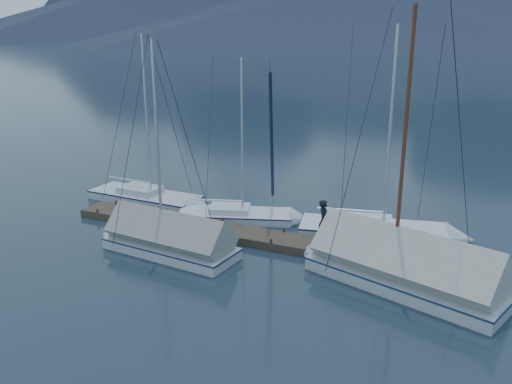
% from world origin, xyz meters
% --- Properties ---
extents(ground, '(1000.00, 1000.00, 0.00)m').
position_xyz_m(ground, '(0.00, 0.00, 0.00)').
color(ground, black).
rests_on(ground, ground).
extents(dock, '(18.00, 1.50, 0.54)m').
position_xyz_m(dock, '(0.00, 2.00, 0.11)').
color(dock, '#382D23').
rests_on(dock, ground).
extents(mooring_posts, '(15.12, 1.52, 0.35)m').
position_xyz_m(mooring_posts, '(-0.50, 2.00, 0.35)').
color(mooring_posts, '#382D23').
rests_on(mooring_posts, ground).
extents(sailboat_open_left, '(7.15, 3.04, 9.36)m').
position_xyz_m(sailboat_open_left, '(-6.71, 4.52, 0.16)').
color(sailboat_open_left, silver).
rests_on(sailboat_open_left, ground).
extents(sailboat_open_mid, '(6.51, 3.71, 8.31)m').
position_xyz_m(sailboat_open_mid, '(-1.27, 4.28, 0.15)').
color(sailboat_open_mid, silver).
rests_on(sailboat_open_mid, ground).
extents(sailboat_open_right, '(7.71, 3.78, 9.82)m').
position_xyz_m(sailboat_open_right, '(5.33, 4.94, 0.17)').
color(sailboat_open_right, silver).
rests_on(sailboat_open_right, ground).
extents(sailboat_covered_near, '(8.49, 4.80, 10.56)m').
position_xyz_m(sailboat_covered_near, '(5.97, 0.54, 0.53)').
color(sailboat_covered_near, silver).
rests_on(sailboat_covered_near, ground).
extents(sailboat_covered_far, '(6.75, 2.83, 9.25)m').
position_xyz_m(sailboat_covered_far, '(-3.12, -0.61, 0.45)').
color(sailboat_covered_far, silver).
rests_on(sailboat_covered_far, ground).
extents(person, '(0.49, 0.69, 1.80)m').
position_xyz_m(person, '(2.89, 2.32, 1.24)').
color(person, black).
rests_on(person, dock).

